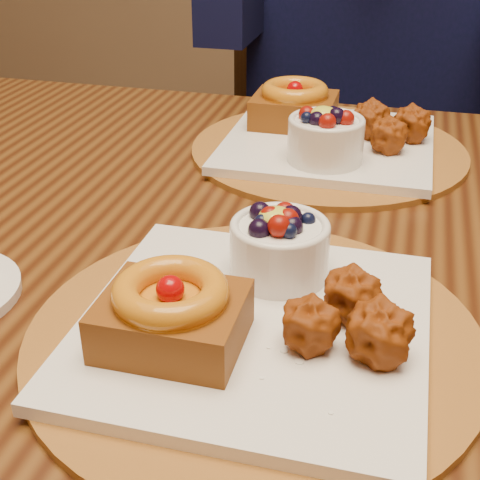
{
  "coord_description": "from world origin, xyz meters",
  "views": [
    {
      "loc": [
        0.09,
        -0.6,
        1.1
      ],
      "look_at": [
        -0.04,
        -0.11,
        0.82
      ],
      "focal_mm": 50.0,
      "sensor_mm": 36.0,
      "label": 1
    }
  ],
  "objects_px": {
    "dining_table": "(297,281)",
    "place_setting_near": "(252,310)",
    "place_setting_far": "(326,135)",
    "chair_far": "(307,181)"
  },
  "relations": [
    {
      "from": "chair_far",
      "to": "place_setting_near",
      "type": "bearing_deg",
      "value": -89.22
    },
    {
      "from": "dining_table",
      "to": "place_setting_near",
      "type": "relative_size",
      "value": 4.21
    },
    {
      "from": "place_setting_far",
      "to": "chair_far",
      "type": "xyz_separation_m",
      "value": [
        -0.11,
        0.6,
        -0.34
      ]
    },
    {
      "from": "place_setting_near",
      "to": "place_setting_far",
      "type": "bearing_deg",
      "value": 90.08
    },
    {
      "from": "dining_table",
      "to": "place_setting_far",
      "type": "xyz_separation_m",
      "value": [
        -0.0,
        0.21,
        0.11
      ]
    },
    {
      "from": "place_setting_near",
      "to": "place_setting_far",
      "type": "relative_size",
      "value": 1.0
    },
    {
      "from": "dining_table",
      "to": "place_setting_far",
      "type": "height_order",
      "value": "place_setting_far"
    },
    {
      "from": "place_setting_near",
      "to": "place_setting_far",
      "type": "xyz_separation_m",
      "value": [
        -0.0,
        0.43,
        0.0
      ]
    },
    {
      "from": "dining_table",
      "to": "place_setting_near",
      "type": "height_order",
      "value": "place_setting_near"
    },
    {
      "from": "dining_table",
      "to": "place_setting_near",
      "type": "bearing_deg",
      "value": -90.74
    }
  ]
}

